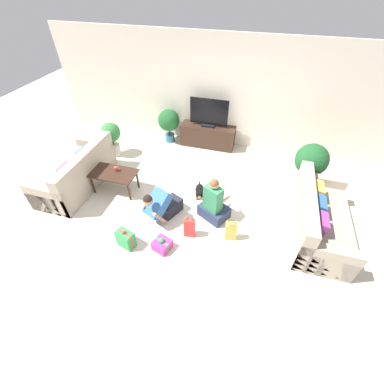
{
  "coord_description": "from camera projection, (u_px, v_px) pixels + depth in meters",
  "views": [
    {
      "loc": [
        1.11,
        -3.42,
        3.69
      ],
      "look_at": [
        0.13,
        -0.0,
        0.45
      ],
      "focal_mm": 24.0,
      "sensor_mm": 36.0,
      "label": 1
    }
  ],
  "objects": [
    {
      "name": "potted_plant_corner_right",
      "position": [
        311.0,
        161.0,
        5.18
      ],
      "size": [
        0.66,
        0.66,
        1.02
      ],
      "color": "#336B84",
      "rests_on": "ground_plane"
    },
    {
      "name": "person_kneeling",
      "position": [
        162.0,
        205.0,
        4.72
      ],
      "size": [
        0.61,
        0.84,
        0.78
      ],
      "rotation": [
        0.0,
        0.0,
        -0.43
      ],
      "color": "#23232D",
      "rests_on": "ground_plane"
    },
    {
      "name": "gift_bag_a",
      "position": [
        189.0,
        228.0,
        4.49
      ],
      "size": [
        0.2,
        0.14,
        0.42
      ],
      "rotation": [
        0.0,
        0.0,
        0.1
      ],
      "color": "red",
      "rests_on": "ground_plane"
    },
    {
      "name": "potted_plant_back_left",
      "position": [
        169.0,
        122.0,
        6.63
      ],
      "size": [
        0.55,
        0.55,
        0.88
      ],
      "color": "#336B84",
      "rests_on": "ground_plane"
    },
    {
      "name": "wall_back",
      "position": [
        217.0,
        94.0,
        6.13
      ],
      "size": [
        8.4,
        0.06,
        2.6
      ],
      "color": "beige",
      "rests_on": "ground_plane"
    },
    {
      "name": "dog",
      "position": [
        200.0,
        191.0,
        5.19
      ],
      "size": [
        0.25,
        0.51,
        0.33
      ],
      "rotation": [
        0.0,
        0.0,
        0.26
      ],
      "color": "black",
      "rests_on": "ground_plane"
    },
    {
      "name": "tv",
      "position": [
        209.0,
        114.0,
        6.24
      ],
      "size": [
        0.94,
        0.2,
        0.7
      ],
      "color": "black",
      "rests_on": "tv_console"
    },
    {
      "name": "sofa_right",
      "position": [
        318.0,
        220.0,
        4.48
      ],
      "size": [
        0.88,
        1.86,
        0.87
      ],
      "rotation": [
        0.0,
        0.0,
        1.57
      ],
      "color": "tan",
      "rests_on": "ground_plane"
    },
    {
      "name": "sofa_left",
      "position": [
        77.0,
        174.0,
        5.44
      ],
      "size": [
        0.88,
        1.86,
        0.87
      ],
      "rotation": [
        0.0,
        0.0,
        -1.57
      ],
      "color": "tan",
      "rests_on": "ground_plane"
    },
    {
      "name": "coffee_table",
      "position": [
        113.0,
        175.0,
        5.25
      ],
      "size": [
        0.95,
        0.52,
        0.47
      ],
      "color": "#382319",
      "rests_on": "ground_plane"
    },
    {
      "name": "potted_plant_corner_left",
      "position": [
        112.0,
        136.0,
        6.17
      ],
      "size": [
        0.46,
        0.46,
        0.85
      ],
      "color": "beige",
      "rests_on": "ground_plane"
    },
    {
      "name": "mug",
      "position": [
        116.0,
        169.0,
        5.22
      ],
      "size": [
        0.12,
        0.08,
        0.09
      ],
      "color": "#B23D38",
      "rests_on": "coffee_table"
    },
    {
      "name": "ground_plane",
      "position": [
        186.0,
        207.0,
        5.14
      ],
      "size": [
        16.0,
        16.0,
        0.0
      ],
      "primitive_type": "plane",
      "color": "beige"
    },
    {
      "name": "tv_console",
      "position": [
        208.0,
        136.0,
        6.64
      ],
      "size": [
        1.38,
        0.4,
        0.57
      ],
      "color": "#382319",
      "rests_on": "ground_plane"
    },
    {
      "name": "person_sitting",
      "position": [
        214.0,
        204.0,
        4.74
      ],
      "size": [
        0.65,
        0.62,
        0.95
      ],
      "rotation": [
        0.0,
        0.0,
        2.64
      ],
      "color": "#283351",
      "rests_on": "ground_plane"
    },
    {
      "name": "gift_box_b",
      "position": [
        126.0,
        239.0,
        4.36
      ],
      "size": [
        0.34,
        0.27,
        0.38
      ],
      "rotation": [
        0.0,
        0.0,
        -0.3
      ],
      "color": "#2D934C",
      "rests_on": "ground_plane"
    },
    {
      "name": "gift_box_a",
      "position": [
        162.0,
        245.0,
        4.35
      ],
      "size": [
        0.34,
        0.34,
        0.25
      ],
      "rotation": [
        0.0,
        0.0,
        -0.32
      ],
      "color": "#CC3389",
      "rests_on": "ground_plane"
    },
    {
      "name": "gift_bag_b",
      "position": [
        231.0,
        231.0,
        4.44
      ],
      "size": [
        0.21,
        0.15,
        0.43
      ],
      "rotation": [
        0.0,
        0.0,
        0.22
      ],
      "color": "#E5B74C",
      "rests_on": "ground_plane"
    }
  ]
}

